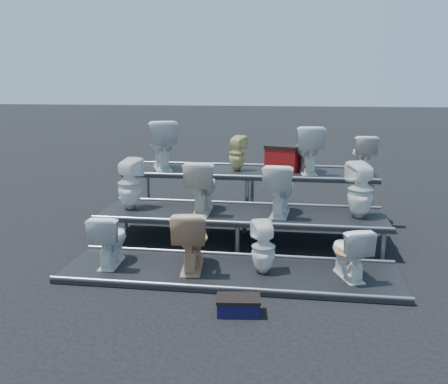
# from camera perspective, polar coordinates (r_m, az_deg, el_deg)

# --- Properties ---
(ground) EXTENTS (80.00, 80.00, 0.00)m
(ground) POSITION_cam_1_polar(r_m,az_deg,el_deg) (7.56, 1.98, -5.77)
(ground) COLOR black
(ground) RESTS_ON ground
(tier_front) EXTENTS (4.20, 1.20, 0.06)m
(tier_front) POSITION_cam_1_polar(r_m,az_deg,el_deg) (6.34, 0.65, -9.20)
(tier_front) COLOR black
(tier_front) RESTS_ON ground
(tier_mid) EXTENTS (4.20, 1.20, 0.46)m
(tier_mid) POSITION_cam_1_polar(r_m,az_deg,el_deg) (7.49, 1.99, -4.10)
(tier_mid) COLOR black
(tier_mid) RESTS_ON ground
(tier_back) EXTENTS (4.20, 1.20, 0.86)m
(tier_back) POSITION_cam_1_polar(r_m,az_deg,el_deg) (8.69, 2.95, -0.38)
(tier_back) COLOR black
(tier_back) RESTS_ON ground
(toilet_0) EXTENTS (0.41, 0.68, 0.68)m
(toilet_0) POSITION_cam_1_polar(r_m,az_deg,el_deg) (6.59, -12.90, -5.25)
(toilet_0) COLOR white
(toilet_0) RESTS_ON tier_front
(toilet_1) EXTENTS (0.51, 0.80, 0.78)m
(toilet_1) POSITION_cam_1_polar(r_m,az_deg,el_deg) (6.28, -3.79, -5.39)
(toilet_1) COLOR #DEAB80
(toilet_1) RESTS_ON tier_front
(toilet_2) EXTENTS (0.37, 0.38, 0.65)m
(toilet_2) POSITION_cam_1_polar(r_m,az_deg,el_deg) (6.18, 4.52, -6.31)
(toilet_2) COLOR white
(toilet_2) RESTS_ON tier_front
(toilet_3) EXTENTS (0.55, 0.72, 0.65)m
(toilet_3) POSITION_cam_1_polar(r_m,az_deg,el_deg) (6.20, 14.14, -6.62)
(toilet_3) COLOR white
(toilet_3) RESTS_ON tier_front
(toilet_4) EXTENTS (0.44, 0.44, 0.78)m
(toilet_4) POSITION_cam_1_polar(r_m,az_deg,el_deg) (7.71, -10.75, 0.92)
(toilet_4) COLOR white
(toilet_4) RESTS_ON tier_mid
(toilet_5) EXTENTS (0.46, 0.78, 0.79)m
(toilet_5) POSITION_cam_1_polar(r_m,az_deg,el_deg) (7.42, -2.54, 0.70)
(toilet_5) COLOR silver
(toilet_5) RESTS_ON tier_mid
(toilet_6) EXTENTS (0.49, 0.79, 0.77)m
(toilet_6) POSITION_cam_1_polar(r_m,az_deg,el_deg) (7.30, 6.39, 0.36)
(toilet_6) COLOR white
(toilet_6) RESTS_ON tier_mid
(toilet_7) EXTENTS (0.48, 0.48, 0.80)m
(toilet_7) POSITION_cam_1_polar(r_m,az_deg,el_deg) (7.35, 15.34, 0.20)
(toilet_7) COLOR white
(toilet_7) RESTS_ON tier_mid
(toilet_8) EXTENTS (0.76, 0.96, 0.86)m
(toilet_8) POSITION_cam_1_polar(r_m,az_deg,el_deg) (8.82, -7.14, 5.41)
(toilet_8) COLOR white
(toilet_8) RESTS_ON tier_back
(toilet_9) EXTENTS (0.35, 0.36, 0.60)m
(toilet_9) POSITION_cam_1_polar(r_m,az_deg,el_deg) (8.58, 1.50, 4.44)
(toilet_9) COLOR #D8D181
(toilet_9) RESTS_ON tier_back
(toilet_10) EXTENTS (0.54, 0.83, 0.80)m
(toilet_10) POSITION_cam_1_polar(r_m,az_deg,el_deg) (8.51, 9.57, 4.87)
(toilet_10) COLOR white
(toilet_10) RESTS_ON tier_back
(toilet_11) EXTENTS (0.42, 0.67, 0.65)m
(toilet_11) POSITION_cam_1_polar(r_m,az_deg,el_deg) (8.58, 15.57, 4.15)
(toilet_11) COLOR silver
(toilet_11) RESTS_ON tier_back
(red_crate) EXTENTS (0.64, 0.57, 0.39)m
(red_crate) POSITION_cam_1_polar(r_m,az_deg,el_deg) (8.69, 6.80, 3.75)
(red_crate) COLOR maroon
(red_crate) RESTS_ON tier_back
(step_stool) EXTENTS (0.47, 0.31, 0.16)m
(step_stool) POSITION_cam_1_polar(r_m,az_deg,el_deg) (5.35, 1.66, -12.98)
(step_stool) COLOR #100E35
(step_stool) RESTS_ON ground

